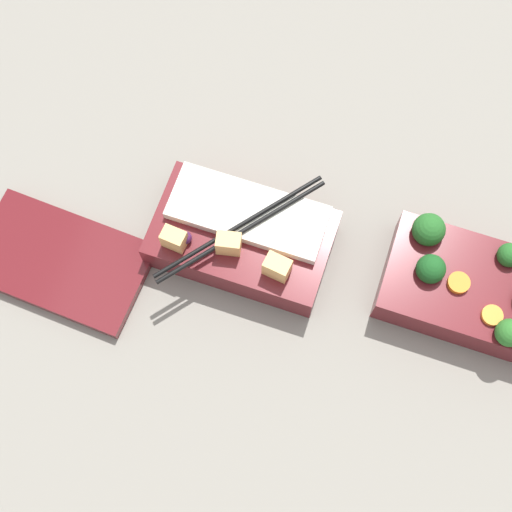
# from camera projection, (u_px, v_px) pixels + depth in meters

# --- Properties ---
(ground_plane) EXTENTS (3.00, 3.00, 0.00)m
(ground_plane) POSITION_uv_depth(u_px,v_px,m) (351.00, 280.00, 0.84)
(ground_plane) COLOR gray
(bento_tray_vegetable) EXTENTS (0.21, 0.13, 0.08)m
(bento_tray_vegetable) POSITION_uv_depth(u_px,v_px,m) (478.00, 287.00, 0.81)
(bento_tray_vegetable) COLOR maroon
(bento_tray_vegetable) RESTS_ON ground_plane
(bento_tray_rice) EXTENTS (0.21, 0.18, 0.07)m
(bento_tray_rice) POSITION_uv_depth(u_px,v_px,m) (241.00, 238.00, 0.83)
(bento_tray_rice) COLOR maroon
(bento_tray_rice) RESTS_ON ground_plane
(bento_lid) EXTENTS (0.21, 0.13, 0.01)m
(bento_lid) POSITION_uv_depth(u_px,v_px,m) (61.00, 262.00, 0.84)
(bento_lid) COLOR maroon
(bento_lid) RESTS_ON ground_plane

